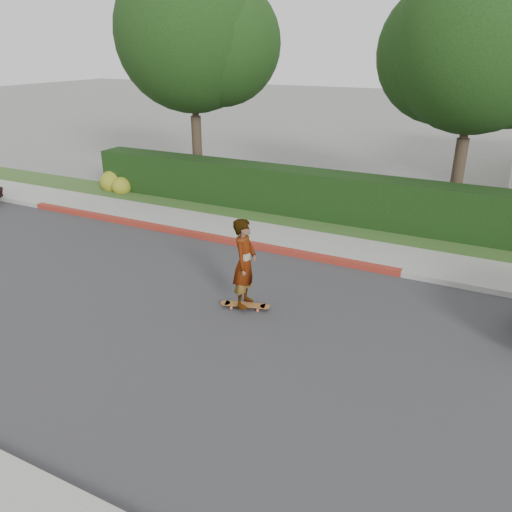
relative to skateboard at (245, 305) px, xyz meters
The scene contains 12 objects.
ground 1.87m from the skateboard, 33.53° to the right, with size 120.00×120.00×0.00m, color slate.
road 1.87m from the skateboard, 33.53° to the right, with size 60.00×8.00×0.01m, color #2D2D30.
curb_far 3.44m from the skateboard, 63.13° to the left, with size 60.00×0.20×0.15m, color #9E9E99.
curb_red_section 4.61m from the skateboard, 138.30° to the left, with size 12.00×0.21×0.15m, color maroon.
sidewalk_far 4.26m from the skateboard, 68.60° to the left, with size 60.00×1.60×0.12m, color gray.
planting_strip 5.78m from the skateboard, 74.40° to the left, with size 60.00×1.60×0.10m, color #2D4C1E.
hedge 6.37m from the skateboard, 103.18° to the left, with size 15.00×1.00×1.50m, color black.
flowering_shrub 10.20m from the skateboard, 145.98° to the left, with size 1.40×1.00×0.90m.
tree_left 11.00m from the skateboard, 127.89° to the left, with size 5.99×5.21×8.00m.
tree_center 9.95m from the skateboard, 69.55° to the left, with size 5.66×4.84×7.44m.
skateboard is the anchor object (origin of this frame).
skateboarder 0.94m from the skateboard, 90.00° to the left, with size 0.68×0.44×1.86m, color white.
Camera 1 is at (2.74, -6.98, 5.03)m, focal length 35.00 mm.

